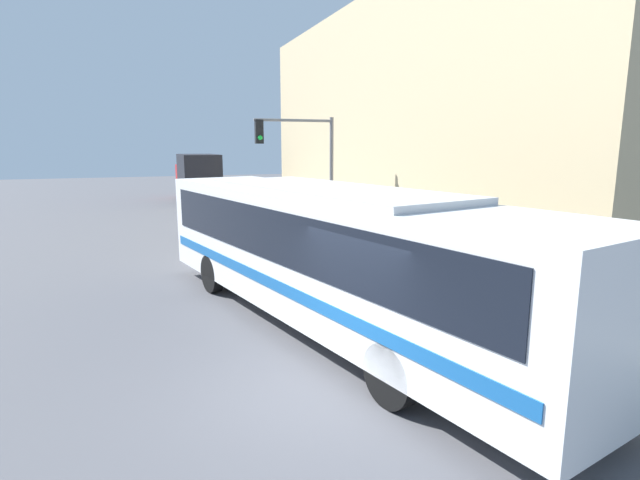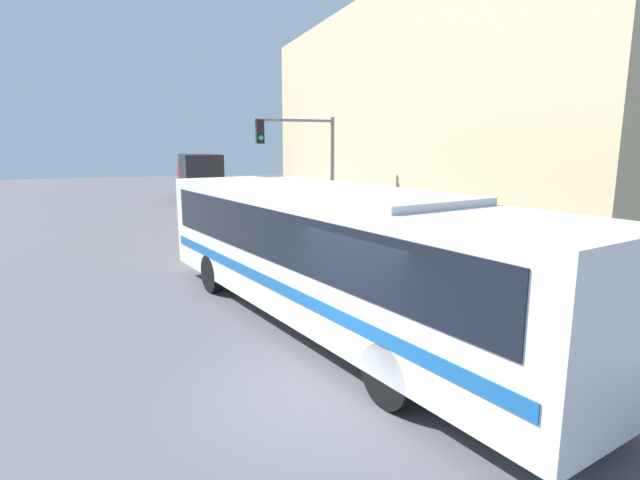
% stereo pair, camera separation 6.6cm
% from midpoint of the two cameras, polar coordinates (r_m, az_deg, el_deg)
% --- Properties ---
extents(ground_plane, '(120.00, 120.00, 0.00)m').
position_cam_midpoint_polar(ground_plane, '(8.25, -0.93, -17.30)').
color(ground_plane, '#515156').
extents(sidewalk, '(2.82, 70.00, 0.18)m').
position_cam_midpoint_polar(sidewalk, '(28.38, -3.44, 3.06)').
color(sidewalk, gray).
rests_on(sidewalk, ground_plane).
extents(building_facade, '(6.00, 25.46, 10.20)m').
position_cam_midpoint_polar(building_facade, '(24.26, 11.36, 13.43)').
color(building_facade, tan).
rests_on(building_facade, ground_plane).
extents(city_bus, '(5.10, 12.51, 3.04)m').
position_cam_midpoint_polar(city_bus, '(10.59, 0.52, -0.76)').
color(city_bus, white).
rests_on(city_bus, ground_plane).
extents(delivery_truck, '(2.39, 7.31, 3.29)m').
position_cam_midpoint_polar(delivery_truck, '(35.99, -13.90, 7.09)').
color(delivery_truck, black).
rests_on(delivery_truck, ground_plane).
extents(fire_hydrant, '(0.23, 0.31, 0.69)m').
position_cam_midpoint_polar(fire_hydrant, '(15.05, 10.00, -2.30)').
color(fire_hydrant, gold).
rests_on(fire_hydrant, sidewalk).
extents(traffic_light_pole, '(3.28, 0.35, 4.82)m').
position_cam_midpoint_polar(traffic_light_pole, '(20.17, -1.92, 9.71)').
color(traffic_light_pole, slate).
rests_on(traffic_light_pole, sidewalk).
extents(parking_meter, '(0.14, 0.14, 1.22)m').
position_cam_midpoint_polar(parking_meter, '(17.28, 5.48, 1.14)').
color(parking_meter, slate).
rests_on(parking_meter, sidewalk).
extents(pedestrian_near_corner, '(0.34, 0.34, 1.71)m').
position_cam_midpoint_polar(pedestrian_near_corner, '(24.39, 0.41, 4.09)').
color(pedestrian_near_corner, '#47382D').
rests_on(pedestrian_near_corner, sidewalk).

